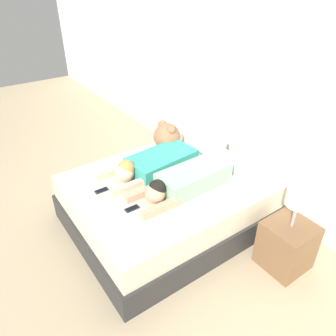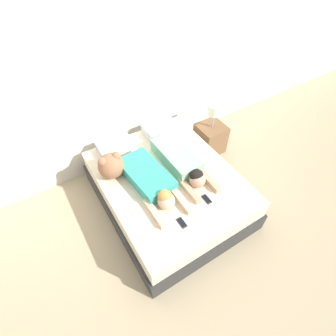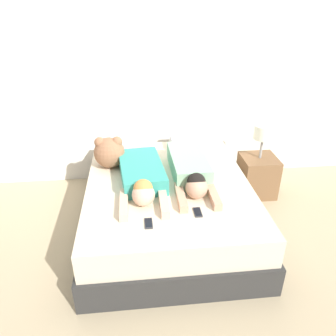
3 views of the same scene
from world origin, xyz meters
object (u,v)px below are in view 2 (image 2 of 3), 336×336
at_px(nightstand, 210,136).
at_px(pillow_head_right, 160,128).
at_px(plush_toy, 111,165).
at_px(person_left, 151,181).
at_px(cell_phone_left, 182,223).
at_px(pillow_head_left, 115,146).
at_px(person_right, 181,162).
at_px(cell_phone_right, 207,199).
at_px(bed, 168,190).

bearing_deg(nightstand, pillow_head_right, 162.70).
bearing_deg(plush_toy, pillow_head_right, 23.37).
relative_size(person_left, cell_phone_left, 8.03).
relative_size(person_left, plush_toy, 3.24).
bearing_deg(cell_phone_left, pillow_head_right, 68.02).
bearing_deg(pillow_head_left, cell_phone_left, -84.91).
distance_m(pillow_head_right, person_right, 0.76).
height_order(pillow_head_left, nightstand, nightstand).
bearing_deg(pillow_head_right, nightstand, -17.30).
relative_size(person_left, cell_phone_right, 8.03).
distance_m(bed, nightstand, 1.25).
relative_size(bed, cell_phone_right, 14.77).
bearing_deg(cell_phone_left, person_left, 92.48).
bearing_deg(person_left, pillow_head_right, 53.40).
relative_size(pillow_head_left, cell_phone_right, 3.43).
height_order(bed, cell_phone_right, cell_phone_right).
xyz_separation_m(pillow_head_right, nightstand, (0.78, -0.24, -0.32)).
height_order(person_left, cell_phone_right, person_left).
xyz_separation_m(bed, plush_toy, (-0.57, 0.39, 0.45)).
bearing_deg(nightstand, cell_phone_right, -131.14).
bearing_deg(pillow_head_right, cell_phone_left, -111.98).
distance_m(pillow_head_right, plush_toy, 1.01).
height_order(bed, cell_phone_left, cell_phone_left).
bearing_deg(person_right, pillow_head_left, 127.57).
relative_size(bed, person_right, 1.87).
distance_m(cell_phone_left, plush_toy, 1.10).
xyz_separation_m(person_right, cell_phone_right, (-0.03, -0.57, -0.09)).
xyz_separation_m(pillow_head_left, cell_phone_left, (0.13, -1.42, -0.06)).
height_order(bed, nightstand, nightstand).
height_order(person_right, nightstand, nightstand).
distance_m(pillow_head_right, cell_phone_right, 1.33).
bearing_deg(bed, person_right, 9.85).
bearing_deg(pillow_head_right, plush_toy, -156.63).
distance_m(person_left, person_right, 0.48).
distance_m(person_right, nightstand, 1.10).
distance_m(cell_phone_left, nightstand, 1.82).
xyz_separation_m(person_left, nightstand, (1.38, 0.57, -0.34)).
bearing_deg(plush_toy, nightstand, 5.21).
height_order(cell_phone_left, nightstand, nightstand).
distance_m(bed, pillow_head_right, 0.92).
xyz_separation_m(cell_phone_right, plush_toy, (-0.76, 0.92, 0.16)).
distance_m(pillow_head_right, cell_phone_left, 1.54).
distance_m(bed, cell_phone_left, 0.74).
relative_size(pillow_head_right, plush_toy, 1.38).
xyz_separation_m(pillow_head_left, pillow_head_right, (0.70, 0.00, 0.00)).
xyz_separation_m(pillow_head_left, person_left, (0.10, -0.81, 0.02)).
bearing_deg(pillow_head_right, pillow_head_left, 180.00).
bearing_deg(person_right, person_left, -172.14).
bearing_deg(bed, nightstand, 25.53).
relative_size(bed, nightstand, 2.27).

